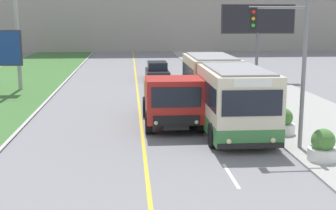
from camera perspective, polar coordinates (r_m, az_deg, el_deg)
city_bus at (r=23.02m, az=6.56°, el=1.70°), size 2.73×11.60×3.01m
dump_truck at (r=21.72m, az=0.50°, el=0.43°), size 2.58×6.29×2.44m
car_distant at (r=38.18m, az=-1.33°, el=4.14°), size 1.80×4.30×1.45m
utility_pole_far at (r=34.25m, az=-18.06°, el=11.11°), size 1.80×0.28×11.12m
traffic_light_mast at (r=18.27m, az=14.42°, el=6.00°), size 2.28×0.32×5.86m
billboard_large at (r=37.67m, az=10.92°, el=9.93°), size 5.82×0.24×6.01m
planter_round_near at (r=17.60m, az=18.35°, el=-4.83°), size 1.06×1.06×1.15m
planter_round_second at (r=20.97m, az=13.86°, el=-2.11°), size 1.02×1.02×1.14m
planter_round_third at (r=24.50m, az=11.03°, el=-0.10°), size 1.04×1.04×1.17m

